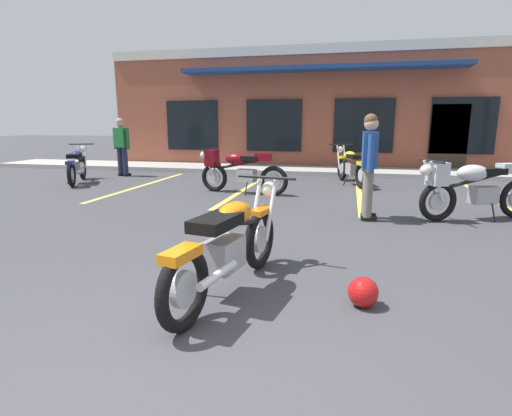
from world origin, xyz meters
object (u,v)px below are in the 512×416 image
object	(u,v)px
helmet_on_pavement	(363,292)
motorcycle_red_sportbike	(351,166)
motorcycle_foreground_classic	(230,244)
person_in_shorts_foreground	(369,161)
motorcycle_black_cruiser	(473,187)
person_in_black_shirt	(122,143)
motorcycle_blue_standard	(238,169)
motorcycle_silver_naked	(77,165)

from	to	relation	value
helmet_on_pavement	motorcycle_red_sportbike	bearing A→B (deg)	90.86
motorcycle_foreground_classic	motorcycle_red_sportbike	xyz separation A→B (m)	(1.08, 7.13, 0.00)
person_in_shorts_foreground	motorcycle_foreground_classic	bearing A→B (deg)	-112.23
motorcycle_red_sportbike	person_in_shorts_foreground	size ratio (longest dim) A/B	1.21
motorcycle_black_cruiser	person_in_black_shirt	bearing A→B (deg)	156.52
motorcycle_foreground_classic	person_in_shorts_foreground	xyz separation A→B (m)	(1.33, 3.25, 0.49)
motorcycle_blue_standard	person_in_shorts_foreground	bearing A→B (deg)	-35.95
person_in_shorts_foreground	motorcycle_black_cruiser	bearing A→B (deg)	12.37
motorcycle_red_sportbike	motorcycle_black_cruiser	bearing A→B (deg)	-61.82
motorcycle_red_sportbike	motorcycle_silver_naked	bearing A→B (deg)	-168.91
motorcycle_silver_naked	person_in_black_shirt	distance (m)	1.62
motorcycle_silver_naked	motorcycle_blue_standard	xyz separation A→B (m)	(4.51, -0.58, 0.07)
motorcycle_foreground_classic	person_in_black_shirt	size ratio (longest dim) A/B	1.25
motorcycle_black_cruiser	motorcycle_silver_naked	size ratio (longest dim) A/B	1.02
person_in_black_shirt	motorcycle_red_sportbike	bearing A→B (deg)	-1.12
motorcycle_red_sportbike	person_in_black_shirt	bearing A→B (deg)	178.88
motorcycle_blue_standard	person_in_shorts_foreground	xyz separation A→B (m)	(2.68, -1.95, 0.42)
motorcycle_silver_naked	motorcycle_red_sportbike	bearing A→B (deg)	11.09
person_in_black_shirt	helmet_on_pavement	size ratio (longest dim) A/B	6.44
motorcycle_red_sportbike	person_in_shorts_foreground	world-z (taller)	person_in_shorts_foreground
motorcycle_red_sportbike	person_in_black_shirt	xyz separation A→B (m)	(-6.53, 0.13, 0.49)
helmet_on_pavement	person_in_shorts_foreground	bearing A→B (deg)	87.50
motorcycle_red_sportbike	helmet_on_pavement	world-z (taller)	motorcycle_red_sportbike
motorcycle_black_cruiser	motorcycle_silver_naked	xyz separation A→B (m)	(-8.84, 2.17, -0.07)
motorcycle_black_cruiser	motorcycle_blue_standard	size ratio (longest dim) A/B	0.95
motorcycle_silver_naked	person_in_shorts_foreground	size ratio (longest dim) A/B	1.16
motorcycle_blue_standard	motorcycle_red_sportbike	bearing A→B (deg)	38.57
motorcycle_black_cruiser	person_in_black_shirt	xyz separation A→B (m)	(-8.42, 3.66, 0.42)
motorcycle_black_cruiser	person_in_shorts_foreground	world-z (taller)	person_in_shorts_foreground
motorcycle_red_sportbike	motorcycle_black_cruiser	size ratio (longest dim) A/B	1.02
motorcycle_foreground_classic	person_in_black_shirt	distance (m)	9.09
motorcycle_silver_naked	helmet_on_pavement	size ratio (longest dim) A/B	7.49
motorcycle_silver_naked	motorcycle_blue_standard	bearing A→B (deg)	-7.32
motorcycle_blue_standard	person_in_black_shirt	xyz separation A→B (m)	(-4.09, 2.07, 0.42)
motorcycle_blue_standard	person_in_shorts_foreground	world-z (taller)	person_in_shorts_foreground
motorcycle_red_sportbike	person_in_shorts_foreground	distance (m)	3.93
motorcycle_black_cruiser	person_in_black_shirt	size ratio (longest dim) A/B	1.19
person_in_black_shirt	motorcycle_black_cruiser	bearing A→B (deg)	-23.48
helmet_on_pavement	person_in_black_shirt	bearing A→B (deg)	132.30
person_in_shorts_foreground	helmet_on_pavement	distance (m)	3.38
motorcycle_black_cruiser	motorcycle_silver_naked	bearing A→B (deg)	166.23
motorcycle_foreground_classic	motorcycle_blue_standard	bearing A→B (deg)	104.65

